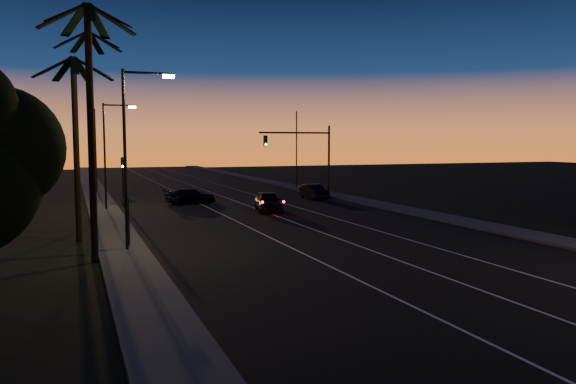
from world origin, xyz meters
name	(u,v)px	position (x,y,z in m)	size (l,w,h in m)	color
road	(270,216)	(0.00, 30.00, 0.01)	(20.00, 170.00, 0.01)	black
sidewalk_left	(110,223)	(-11.20, 30.00, 0.08)	(2.40, 170.00, 0.16)	#3E3E3B
sidewalk_right	(401,209)	(11.20, 30.00, 0.08)	(2.40, 170.00, 0.16)	#3E3E3B
lane_stripe_left	(230,218)	(-3.00, 30.00, 0.02)	(0.12, 160.00, 0.01)	silver
lane_stripe_mid	(276,216)	(0.50, 30.00, 0.02)	(0.12, 160.00, 0.01)	silver
lane_stripe_right	(319,214)	(4.00, 30.00, 0.02)	(0.12, 160.00, 0.01)	silver
palm_near	(90,106)	(-12.60, 18.00, 7.07)	(4.25, 4.16, 11.53)	black
palm_mid	(75,127)	(-13.20, 24.00, 6.25)	(4.25, 4.16, 10.03)	black
palm_far	(91,108)	(-12.20, 30.00, 7.61)	(4.25, 4.16, 12.53)	black
streetlight_left_near	(131,145)	(-10.70, 20.00, 5.32)	(2.55, 0.26, 9.00)	black
streetlight_left_far	(109,147)	(-10.69, 38.00, 5.06)	(2.55, 0.26, 8.50)	black
street_sign	(129,216)	(-10.80, 21.00, 1.66)	(0.70, 0.06, 2.60)	black
signal_mast	(306,149)	(7.14, 39.99, 4.78)	(7.10, 0.41, 7.00)	black
signal_post	(123,173)	(-9.50, 39.98, 2.89)	(0.28, 0.37, 4.20)	black
far_pole_left	(96,151)	(-11.00, 55.00, 4.50)	(0.14, 0.14, 9.00)	black
far_pole_right	(296,150)	(11.00, 52.00, 4.50)	(0.14, 0.14, 9.00)	black
lead_car	(268,201)	(0.86, 32.77, 0.80)	(2.81, 5.41, 1.58)	black
right_car	(314,192)	(8.03, 40.23, 0.71)	(1.52, 4.25, 1.40)	black
cross_car	(191,196)	(-3.75, 40.44, 0.68)	(4.95, 3.01, 1.34)	black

